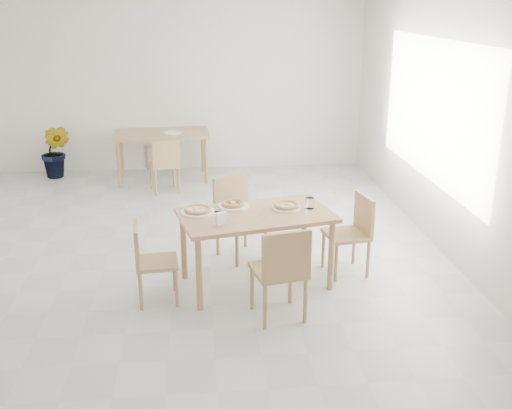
{
  "coord_description": "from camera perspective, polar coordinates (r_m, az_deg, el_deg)",
  "views": [
    {
      "loc": [
        0.31,
        -6.31,
        2.72
      ],
      "look_at": [
        0.83,
        -0.91,
        0.84
      ],
      "focal_mm": 42.0,
      "sensor_mm": 36.0,
      "label": 1
    }
  ],
  "objects": [
    {
      "name": "napkin_holder",
      "position": [
        5.46,
        -3.38,
        -1.41
      ],
      "size": [
        0.12,
        0.11,
        0.13
      ],
      "rotation": [
        0.0,
        0.0,
        0.58
      ],
      "color": "silver",
      "rests_on": "main_table"
    },
    {
      "name": "chair_south",
      "position": [
        5.21,
        2.47,
        -6.03
      ],
      "size": [
        0.52,
        0.52,
        0.88
      ],
      "rotation": [
        0.0,
        0.0,
        3.35
      ],
      "color": "tan",
      "rests_on": "ground"
    },
    {
      "name": "pizza_margherita",
      "position": [
        5.91,
        2.9,
        -0.09
      ],
      "size": [
        0.29,
        0.29,
        0.03
      ],
      "rotation": [
        0.0,
        0.0,
        0.18
      ],
      "color": "#E7BC6D",
      "rests_on": "plate_margherita"
    },
    {
      "name": "pizza_mushroom",
      "position": [
        5.8,
        -5.58,
        -0.5
      ],
      "size": [
        0.34,
        0.34,
        0.03
      ],
      "rotation": [
        0.0,
        0.0,
        -0.41
      ],
      "color": "#E7BC6D",
      "rests_on": "plate_mushroom"
    },
    {
      "name": "tumbler_a",
      "position": [
        5.92,
        5.14,
        0.14
      ],
      "size": [
        0.08,
        0.08,
        0.11
      ],
      "primitive_type": "cylinder",
      "color": "white",
      "rests_on": "main_table"
    },
    {
      "name": "pizza_pepperoni",
      "position": [
        5.95,
        -2.2,
        0.08
      ],
      "size": [
        0.25,
        0.25,
        0.03
      ],
      "rotation": [
        0.0,
        0.0,
        0.08
      ],
      "color": "#E7BC6D",
      "rests_on": "plate_pepperoni"
    },
    {
      "name": "fork_a",
      "position": [
        5.6,
        -2.58,
        -1.46
      ],
      "size": [
        0.06,
        0.19,
        0.01
      ],
      "primitive_type": "cube",
      "rotation": [
        0.0,
        0.0,
        0.21
      ],
      "color": "silver",
      "rests_on": "main_table"
    },
    {
      "name": "plate_empty",
      "position": [
        9.36,
        -8.01,
        6.81
      ],
      "size": [
        0.28,
        0.28,
        0.02
      ],
      "primitive_type": "cylinder",
      "color": "white",
      "rests_on": "second_table"
    },
    {
      "name": "room",
      "position": [
        7.23,
        16.48,
        8.61
      ],
      "size": [
        7.28,
        7.0,
        7.0
      ],
      "color": "beige",
      "rests_on": "ground"
    },
    {
      "name": "chair_back_n",
      "position": [
        10.26,
        -9.15,
        6.04
      ],
      "size": [
        0.43,
        0.43,
        0.77
      ],
      "rotation": [
        0.0,
        0.0,
        -0.15
      ],
      "color": "tan",
      "rests_on": "ground"
    },
    {
      "name": "chair_east",
      "position": [
        6.22,
        9.28,
        -2.27
      ],
      "size": [
        0.47,
        0.47,
        0.83
      ],
      "rotation": [
        0.0,
        0.0,
        -1.4
      ],
      "color": "tan",
      "rests_on": "ground"
    },
    {
      "name": "chair_west",
      "position": [
        5.64,
        -10.21,
        -4.99
      ],
      "size": [
        0.42,
        0.42,
        0.77
      ],
      "rotation": [
        0.0,
        0.0,
        1.67
      ],
      "color": "tan",
      "rests_on": "ground"
    },
    {
      "name": "chair_back_s",
      "position": [
        8.78,
        -8.65,
        4.02
      ],
      "size": [
        0.49,
        0.49,
        0.81
      ],
      "rotation": [
        0.0,
        0.0,
        3.4
      ],
      "color": "tan",
      "rests_on": "ground"
    },
    {
      "name": "chair_north",
      "position": [
        6.55,
        -1.85,
        -0.59
      ],
      "size": [
        0.6,
        0.6,
        0.89
      ],
      "rotation": [
        0.0,
        0.0,
        0.54
      ],
      "color": "tan",
      "rests_on": "ground"
    },
    {
      "name": "fork_b",
      "position": [
        5.71,
        0.5,
        -1.06
      ],
      "size": [
        0.02,
        0.18,
        0.01
      ],
      "primitive_type": "cube",
      "rotation": [
        0.0,
        0.0,
        0.02
      ],
      "color": "silver",
      "rests_on": "main_table"
    },
    {
      "name": "plate_margherita",
      "position": [
        5.91,
        2.9,
        -0.29
      ],
      "size": [
        0.29,
        0.29,
        0.02
      ],
      "primitive_type": "cylinder",
      "color": "white",
      "rests_on": "main_table"
    },
    {
      "name": "plate_mushroom",
      "position": [
        5.81,
        -5.57,
        -0.71
      ],
      "size": [
        0.33,
        0.33,
        0.02
      ],
      "primitive_type": "cylinder",
      "color": "white",
      "rests_on": "main_table"
    },
    {
      "name": "second_table",
      "position": [
        9.44,
        -8.96,
        6.28
      ],
      "size": [
        1.49,
        0.91,
        0.75
      ],
      "rotation": [
        0.0,
        0.0,
        0.06
      ],
      "color": "tan",
      "rests_on": "ground"
    },
    {
      "name": "main_table",
      "position": [
        5.8,
        -0.0,
        -1.66
      ],
      "size": [
        1.59,
        1.12,
        0.75
      ],
      "rotation": [
        0.0,
        0.0,
        0.22
      ],
      "color": "tan",
      "rests_on": "ground"
    },
    {
      "name": "tumbler_b",
      "position": [
        5.57,
        -3.66,
        -1.15
      ],
      "size": [
        0.07,
        0.07,
        0.09
      ],
      "primitive_type": "cylinder",
      "color": "white",
      "rests_on": "main_table"
    },
    {
      "name": "plate_pepperoni",
      "position": [
        5.96,
        -2.2,
        -0.14
      ],
      "size": [
        0.31,
        0.31,
        0.02
      ],
      "primitive_type": "cylinder",
      "color": "white",
      "rests_on": "main_table"
    },
    {
      "name": "potted_plant",
      "position": [
        9.99,
        -18.53,
        4.81
      ],
      "size": [
        0.53,
        0.46,
        0.85
      ],
      "primitive_type": "imported",
      "rotation": [
        0.0,
        0.0,
        -0.2
      ],
      "color": "#3C7121",
      "rests_on": "ground"
    }
  ]
}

